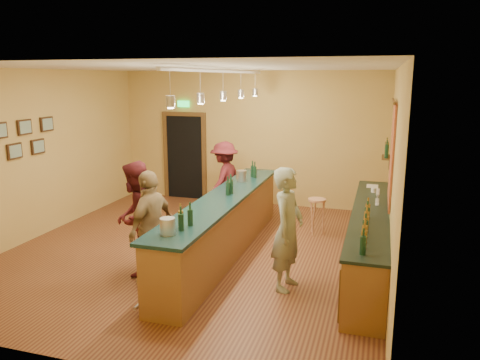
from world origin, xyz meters
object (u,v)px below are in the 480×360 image
(customer_a, at_px, (136,218))
(bar_stool, at_px, (317,206))
(bartender, at_px, (288,229))
(customer_c, at_px, (224,180))
(tasting_bar, at_px, (224,221))
(customer_b, at_px, (152,227))
(back_counter, at_px, (370,238))

(customer_a, relative_size, bar_stool, 2.47)
(bartender, relative_size, customer_c, 1.07)
(tasting_bar, xyz_separation_m, customer_b, (-0.66, -1.39, 0.26))
(bar_stool, bearing_deg, back_counter, -52.54)
(back_counter, bearing_deg, bar_stool, 127.46)
(back_counter, distance_m, customer_c, 3.73)
(tasting_bar, bearing_deg, customer_a, -133.08)
(back_counter, relative_size, bartender, 2.52)
(back_counter, xyz_separation_m, bar_stool, (-1.05, 1.37, 0.09))
(bartender, height_order, customer_a, bartender)
(customer_a, xyz_separation_m, customer_c, (0.34, 3.27, -0.05))
(customer_a, height_order, customer_c, customer_a)
(back_counter, height_order, customer_c, customer_c)
(customer_b, xyz_separation_m, bar_stool, (2.05, 2.93, -0.29))
(tasting_bar, xyz_separation_m, bar_stool, (1.39, 1.55, -0.03))
(customer_c, bearing_deg, bartender, 41.72)
(bartender, xyz_separation_m, customer_b, (-1.97, -0.39, -0.04))
(customer_a, bearing_deg, bartender, 79.10)
(customer_a, bearing_deg, back_counter, 96.37)
(customer_c, distance_m, bar_stool, 2.21)
(tasting_bar, xyz_separation_m, customer_c, (-0.72, 2.14, 0.24))
(customer_c, height_order, bar_stool, customer_c)
(back_counter, relative_size, tasting_bar, 0.89)
(back_counter, xyz_separation_m, bartender, (-1.13, -1.18, 0.42))
(customer_c, bearing_deg, customer_b, 9.74)
(back_counter, xyz_separation_m, customer_b, (-3.10, -1.57, 0.38))
(customer_a, relative_size, customer_c, 1.06)
(back_counter, height_order, bar_stool, back_counter)
(tasting_bar, relative_size, customer_b, 2.95)
(bartender, relative_size, bar_stool, 2.50)
(tasting_bar, xyz_separation_m, bartender, (1.31, -1.00, 0.30))
(tasting_bar, bearing_deg, customer_b, -115.41)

